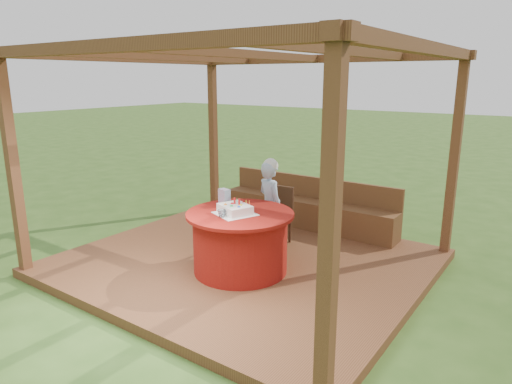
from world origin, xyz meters
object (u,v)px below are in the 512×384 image
chair (278,213)px  drinking_glass (222,214)px  birthday_cake (235,209)px  bench (308,210)px  gift_bag (224,197)px  elderly_woman (270,205)px  table (240,242)px

chair → drinking_glass: (0.11, -1.43, 0.36)m
chair → birthday_cake: birthday_cake is taller
bench → drinking_glass: size_ratio=30.25×
bench → birthday_cake: bearing=-85.5°
gift_bag → chair: bearing=92.8°
elderly_woman → bench: bearing=94.1°
chair → drinking_glass: drinking_glass is taller
elderly_woman → birthday_cake: (0.08, -0.90, 0.16)m
table → elderly_woman: 0.86m
table → drinking_glass: drinking_glass is taller
birthday_cake → drinking_glass: 0.20m
table → elderly_woman: (-0.09, 0.81, 0.28)m
bench → chair: size_ratio=3.57×
elderly_woman → drinking_glass: (0.03, -1.10, 0.15)m
chair → birthday_cake: bearing=-82.7°
elderly_woman → drinking_glass: bearing=-88.2°
birthday_cake → drinking_glass: (-0.04, -0.20, -0.01)m
table → chair: 1.16m
bench → gift_bag: gift_bag is taller
bench → elderly_woman: elderly_woman is taller
birthday_cake → bench: bearing=94.5°
bench → chair: bearing=-89.3°
elderly_woman → gift_bag: elderly_woman is taller
bench → elderly_woman: 1.32m
chair → birthday_cake: (0.16, -1.23, 0.37)m
gift_bag → table: bearing=-8.6°
table → drinking_glass: (-0.06, -0.28, 0.42)m
birthday_cake → gift_bag: 0.44m
chair → drinking_glass: size_ratio=8.47×
bench → chair: 0.94m
birthday_cake → gift_bag: gift_bag is taller
bench → drinking_glass: drinking_glass is taller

